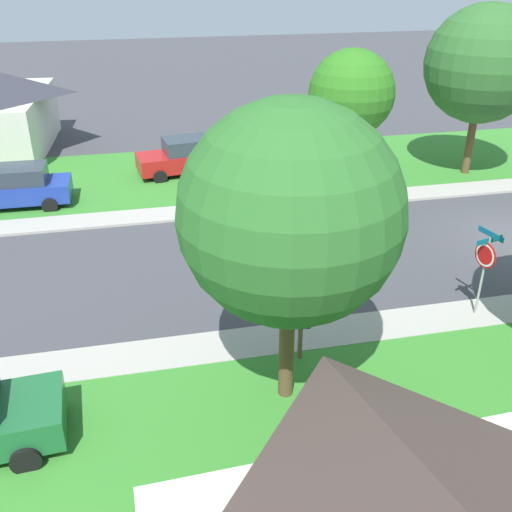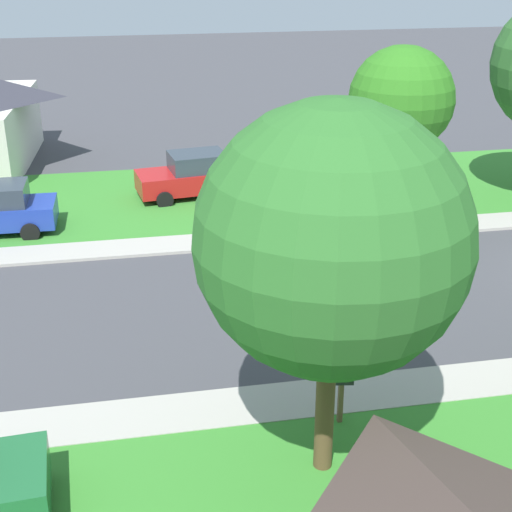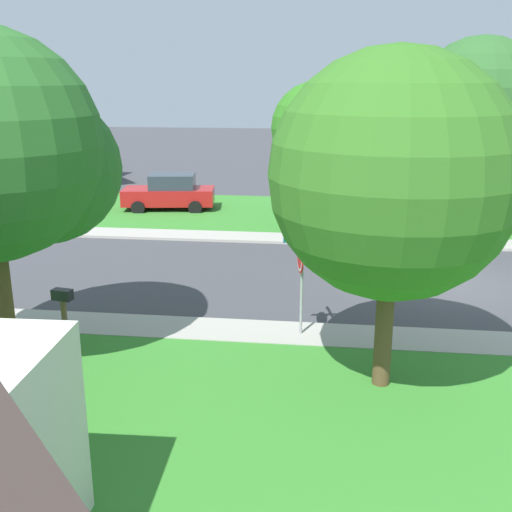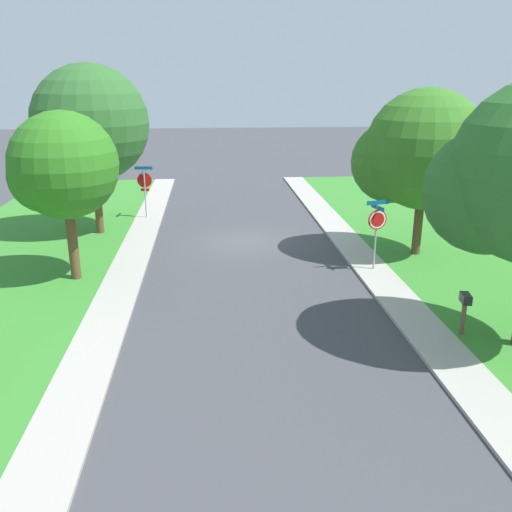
# 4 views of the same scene
# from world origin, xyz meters

# --- Properties ---
(ground_plane) EXTENTS (120.00, 120.00, 0.00)m
(ground_plane) POSITION_xyz_m (0.00, 0.00, 0.00)
(ground_plane) COLOR #424247
(sidewalk_east) EXTENTS (1.40, 56.00, 0.10)m
(sidewalk_east) POSITION_xyz_m (4.70, 12.00, 0.05)
(sidewalk_east) COLOR #ADA89E
(sidewalk_east) RESTS_ON ground
(sidewalk_west) EXTENTS (1.40, 56.00, 0.10)m
(sidewalk_west) POSITION_xyz_m (-4.70, 12.00, 0.05)
(sidewalk_west) COLOR #ADA89E
(sidewalk_west) RESTS_ON ground
(stop_sign_near_corner) EXTENTS (0.92, 0.92, 2.77)m
(stop_sign_near_corner) POSITION_xyz_m (4.81, -4.60, 1.88)
(stop_sign_near_corner) COLOR #9E9EA3
(stop_sign_near_corner) RESTS_ON ground
(stop_sign_far_corner) EXTENTS (0.90, 0.90, 2.77)m
(stop_sign_far_corner) POSITION_xyz_m (-4.73, 4.44, 1.89)
(stop_sign_far_corner) COLOR #9E9EA3
(stop_sign_far_corner) RESTS_ON ground
(tree_corner_large) EXTENTS (5.58, 5.19, 7.74)m
(tree_corner_large) POSITION_xyz_m (6.98, -1.99, 4.97)
(tree_corner_large) COLOR brown
(tree_corner_large) RESTS_ON ground
(tree_sidewalk_near) EXTENTS (3.99, 3.71, 6.07)m
(tree_sidewalk_near) POSITION_xyz_m (6.63, 4.29, 4.08)
(tree_sidewalk_near) COLOR brown
(tree_sidewalk_near) RESTS_ON ground
(tree_across_right) EXTENTS (5.10, 4.74, 6.76)m
(tree_across_right) POSITION_xyz_m (-6.78, 2.46, 4.23)
(tree_across_right) COLOR brown
(tree_across_right) RESTS_ON ground
(mailbox) EXTENTS (0.32, 0.51, 1.31)m
(mailbox) POSITION_xyz_m (-5.62, 10.07, 1.01)
(mailbox) COLOR brown
(mailbox) RESTS_ON ground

